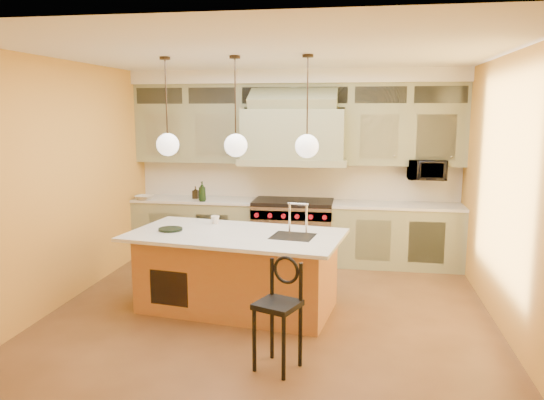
% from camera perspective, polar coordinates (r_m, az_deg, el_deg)
% --- Properties ---
extents(floor, '(5.00, 5.00, 0.00)m').
position_cam_1_polar(floor, '(6.26, -0.23, -12.02)').
color(floor, brown).
rests_on(floor, ground).
extents(ceiling, '(5.00, 5.00, 0.00)m').
position_cam_1_polar(ceiling, '(5.84, -0.24, 15.44)').
color(ceiling, white).
rests_on(ceiling, wall_back).
extents(wall_back, '(5.00, 0.00, 5.00)m').
position_cam_1_polar(wall_back, '(8.33, 2.63, 3.72)').
color(wall_back, gold).
rests_on(wall_back, ground).
extents(wall_front, '(5.00, 0.00, 5.00)m').
position_cam_1_polar(wall_front, '(3.48, -7.12, -4.75)').
color(wall_front, gold).
rests_on(wall_front, ground).
extents(wall_left, '(0.00, 5.00, 5.00)m').
position_cam_1_polar(wall_left, '(6.75, -21.65, 1.65)').
color(wall_left, gold).
rests_on(wall_left, ground).
extents(wall_right, '(0.00, 5.00, 5.00)m').
position_cam_1_polar(wall_right, '(6.00, 24.04, 0.55)').
color(wall_right, gold).
rests_on(wall_right, ground).
extents(back_cabinetry, '(5.00, 0.77, 2.90)m').
position_cam_1_polar(back_cabinetry, '(8.07, 2.41, 3.39)').
color(back_cabinetry, gray).
rests_on(back_cabinetry, floor).
extents(range, '(1.20, 0.74, 0.96)m').
position_cam_1_polar(range, '(8.14, 2.28, -3.30)').
color(range, silver).
rests_on(range, floor).
extents(kitchen_island, '(2.57, 1.61, 1.35)m').
position_cam_1_polar(kitchen_island, '(6.24, -3.72, -7.50)').
color(kitchen_island, '#B06C3E').
rests_on(kitchen_island, floor).
extents(counter_stool, '(0.46, 0.46, 1.02)m').
position_cam_1_polar(counter_stool, '(4.83, 0.77, -11.48)').
color(counter_stool, black).
rests_on(counter_stool, floor).
extents(microwave, '(0.54, 0.37, 0.30)m').
position_cam_1_polar(microwave, '(8.09, 16.29, 3.16)').
color(microwave, black).
rests_on(microwave, back_cabinetry).
extents(oil_bottle_a, '(0.12, 0.12, 0.30)m').
position_cam_1_polar(oil_bottle_a, '(8.10, -7.52, 0.92)').
color(oil_bottle_a, black).
rests_on(oil_bottle_a, back_cabinetry).
extents(oil_bottle_b, '(0.09, 0.09, 0.19)m').
position_cam_1_polar(oil_bottle_b, '(8.38, -8.22, 0.81)').
color(oil_bottle_b, black).
rests_on(oil_bottle_b, back_cabinetry).
extents(fruit_bowl, '(0.30, 0.30, 0.07)m').
position_cam_1_polar(fruit_bowl, '(8.43, -13.59, 0.26)').
color(fruit_bowl, silver).
rests_on(fruit_bowl, back_cabinetry).
extents(cup, '(0.12, 0.12, 0.10)m').
position_cam_1_polar(cup, '(6.60, -6.14, -2.12)').
color(cup, silver).
rests_on(cup, kitchen_island).
extents(pendant_left, '(0.26, 0.26, 1.11)m').
position_cam_1_polar(pendant_left, '(6.21, -11.16, 6.14)').
color(pendant_left, '#2D2319').
rests_on(pendant_left, ceiling).
extents(pendant_center, '(0.26, 0.26, 1.11)m').
position_cam_1_polar(pendant_center, '(5.98, -3.92, 6.17)').
color(pendant_center, '#2D2319').
rests_on(pendant_center, ceiling).
extents(pendant_right, '(0.26, 0.26, 1.11)m').
position_cam_1_polar(pendant_right, '(5.85, 3.78, 6.09)').
color(pendant_right, '#2D2319').
rests_on(pendant_right, ceiling).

